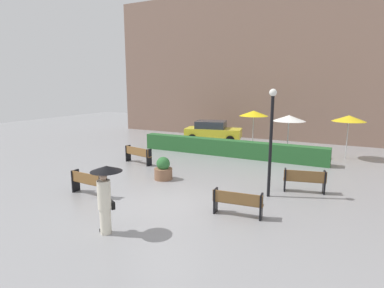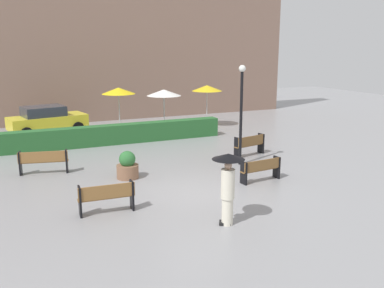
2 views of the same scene
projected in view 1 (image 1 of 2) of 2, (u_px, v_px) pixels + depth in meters
The scene contains 14 objects.
ground_plane at pixel (167, 204), 11.36m from camera, with size 60.00×60.00×0.00m, color gray.
bench_near_left at pixel (88, 182), 12.18m from camera, with size 1.67×0.44×0.90m.
bench_near_right at pixel (238, 202), 10.21m from camera, with size 1.67×0.52×0.84m.
bench_far_left at pixel (138, 154), 17.12m from camera, with size 1.87×0.72×0.91m.
bench_far_right at pixel (305, 179), 12.47m from camera, with size 1.65×0.72×0.92m.
pedestrian_with_umbrella at pixel (105, 191), 8.88m from camera, with size 0.91×0.91×2.01m.
planter_pot at pixel (163, 170), 14.25m from camera, with size 0.82×0.82×1.05m.
lamp_post at pixel (271, 132), 11.66m from camera, with size 0.28×0.28×4.13m.
patio_umbrella_yellow at pixel (254, 113), 20.16m from camera, with size 1.84×1.84×2.64m.
patio_umbrella_white at pixel (289, 118), 18.42m from camera, with size 1.92×1.92×2.51m.
patio_umbrella_yellow_far at pixel (349, 119), 17.87m from camera, with size 1.85×1.85×2.56m.
hedge_strip at pixel (228, 148), 18.97m from camera, with size 11.50×0.70×0.98m, color #28602D.
building_facade at pixel (274, 65), 24.29m from camera, with size 28.00×1.20×11.64m, color #846656.
parked_car at pixel (213, 131), 23.85m from camera, with size 4.47×2.65×1.57m.
Camera 1 is at (5.71, -9.17, 4.24)m, focal length 29.19 mm.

